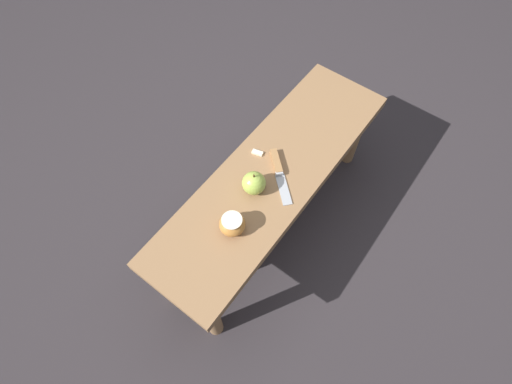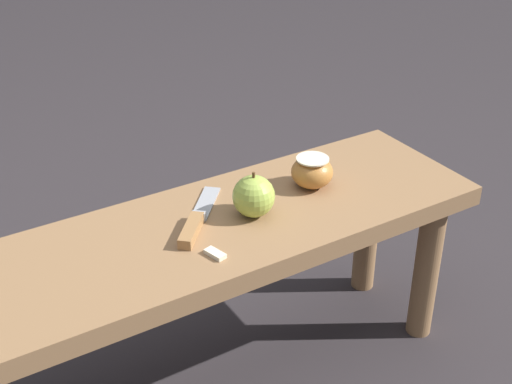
# 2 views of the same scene
# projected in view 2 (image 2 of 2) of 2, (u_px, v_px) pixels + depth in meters

# --- Properties ---
(ground_plane) EXTENTS (8.00, 8.00, 0.00)m
(ground_plane) POSITION_uv_depth(u_px,v_px,m) (212.00, 383.00, 1.50)
(ground_plane) COLOR #2D282B
(wooden_bench) EXTENTS (1.09, 0.32, 0.39)m
(wooden_bench) POSITION_uv_depth(u_px,v_px,m) (207.00, 256.00, 1.33)
(wooden_bench) COLOR olive
(wooden_bench) RESTS_ON ground_plane
(knife) EXTENTS (0.17, 0.18, 0.02)m
(knife) POSITION_uv_depth(u_px,v_px,m) (195.00, 223.00, 1.30)
(knife) COLOR #9EA0A5
(knife) RESTS_ON wooden_bench
(apple_whole) EXTENTS (0.08, 0.08, 0.09)m
(apple_whole) POSITION_uv_depth(u_px,v_px,m) (254.00, 196.00, 1.32)
(apple_whole) COLOR #9EB747
(apple_whole) RESTS_ON wooden_bench
(apple_cut) EXTENTS (0.08, 0.08, 0.06)m
(apple_cut) POSITION_uv_depth(u_px,v_px,m) (312.00, 172.00, 1.42)
(apple_cut) COLOR #B27233
(apple_cut) RESTS_ON wooden_bench
(apple_slice_near_knife) EXTENTS (0.03, 0.04, 0.01)m
(apple_slice_near_knife) POSITION_uv_depth(u_px,v_px,m) (215.00, 254.00, 1.22)
(apple_slice_near_knife) COLOR beige
(apple_slice_near_knife) RESTS_ON wooden_bench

